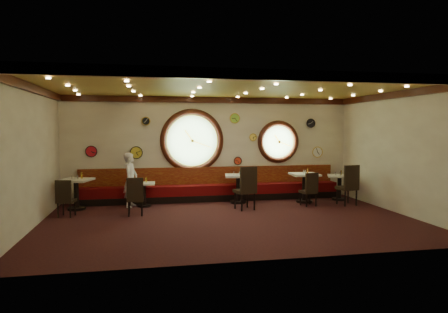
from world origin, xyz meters
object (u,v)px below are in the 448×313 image
condiment_e_pepper (340,174)px  chair_c (247,185)px  table_d (304,184)px  chair_a (65,196)px  condiment_d_pepper (305,172)px  condiment_c_salt (234,173)px  condiment_b_bottle (146,180)px  condiment_d_salt (304,172)px  condiment_e_salt (336,173)px  condiment_c_bottle (243,172)px  chair_d (310,187)px  condiment_d_bottle (308,171)px  condiment_b_salt (140,181)px  condiment_b_pepper (143,181)px  chair_b (135,194)px  condiment_e_bottle (341,173)px  chair_e (349,182)px  condiment_a_pepper (78,177)px  condiment_a_salt (72,177)px  waiter (131,180)px  table_c (238,185)px  table_e (339,184)px  condiment_a_bottle (82,175)px  condiment_c_pepper (240,173)px  table_b (144,192)px

condiment_e_pepper → chair_c: bearing=-164.6°
table_d → chair_a: 6.74m
table_d → condiment_d_pepper: bearing=15.6°
condiment_c_salt → condiment_b_bottle: condiment_c_salt is taller
condiment_d_salt → condiment_e_salt: (1.15, 0.20, -0.10)m
chair_a → condiment_c_bottle: bearing=25.2°
chair_c → chair_d: chair_c is taller
condiment_b_bottle → condiment_d_bottle: condiment_d_bottle is taller
condiment_b_bottle → condiment_b_salt: bearing=-154.7°
condiment_c_bottle → condiment_d_bottle: size_ratio=1.11×
condiment_b_pepper → chair_b: bearing=-98.5°
condiment_e_salt → condiment_e_pepper: (0.11, -0.10, 0.00)m
table_d → condiment_c_bottle: size_ratio=5.31×
condiment_e_bottle → chair_e: bearing=-104.3°
condiment_a_pepper → condiment_b_salt: bearing=4.1°
chair_c → condiment_c_salt: 1.20m
condiment_a_salt → waiter: 1.58m
chair_d → chair_e: (1.16, -0.10, 0.12)m
condiment_d_bottle → condiment_b_salt: bearing=178.0°
chair_d → condiment_b_pepper: 4.78m
table_c → table_e: 3.21m
chair_a → condiment_b_pepper: 2.17m
chair_a → condiment_a_bottle: 1.12m
condiment_c_bottle → waiter: waiter is taller
table_e → chair_a: size_ratio=1.58×
chair_b → table_d: bearing=11.1°
condiment_d_salt → condiment_c_pepper: bearing=174.1°
condiment_a_pepper → condiment_e_bottle: size_ratio=0.79×
condiment_c_pepper → condiment_d_bottle: size_ratio=0.73×
chair_c → condiment_e_bottle: chair_c is taller
condiment_a_salt → condiment_c_salt: same height
table_c → condiment_d_bottle: (2.12, -0.18, 0.41)m
chair_c → condiment_e_pepper: chair_c is taller
chair_e → condiment_d_pepper: 1.30m
condiment_c_salt → waiter: 3.03m
table_b → condiment_c_pepper: condiment_c_pepper is taller
condiment_e_pepper → table_d: bearing=-175.6°
condiment_d_salt → condiment_a_pepper: condiment_d_salt is taller
condiment_b_bottle → condiment_e_pepper: bearing=-2.4°
chair_e → condiment_c_pepper: size_ratio=6.71×
chair_c → condiment_e_pepper: size_ratio=6.59×
chair_b → condiment_a_bottle: (-1.47, 1.19, 0.37)m
condiment_c_pepper → condiment_c_bottle: size_ratio=0.66×
condiment_b_salt → condiment_c_pepper: (2.90, -0.07, 0.17)m
table_d → condiment_a_salt: bearing=178.2°
table_e → chair_e: size_ratio=1.27×
condiment_a_bottle → condiment_c_bottle: bearing=1.1°
table_b → condiment_e_salt: 5.88m
condiment_b_salt → condiment_e_salt: 5.98m
waiter → condiment_d_salt: bearing=-74.4°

